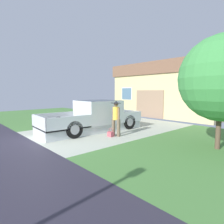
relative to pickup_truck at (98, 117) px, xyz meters
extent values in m
cube|color=#B2B8A6|center=(0.19, 1.05, -0.75)|extent=(5.20, 9.00, 0.06)
cube|color=#4A7D3C|center=(-8.41, 1.05, -0.75)|extent=(12.00, 9.00, 0.06)
cube|color=silver|center=(-0.02, -0.37, -0.51)|extent=(2.09, 5.65, 0.42)
cube|color=silver|center=(0.00, 0.05, 0.30)|extent=(2.02, 2.17, 1.20)
cube|color=#1E2833|center=(0.00, 0.05, 0.66)|extent=(1.78, 1.99, 0.50)
cube|color=silver|center=(0.11, 1.74, -0.03)|extent=(1.97, 1.45, 0.54)
cube|color=black|center=(-0.13, -2.06, -0.27)|extent=(2.03, 2.28, 0.06)
cube|color=silver|center=(-1.04, -2.00, 0.00)|extent=(0.20, 2.16, 0.60)
cube|color=silver|center=(0.78, -2.12, 0.00)|extent=(0.20, 2.16, 0.60)
cube|color=silver|center=(-0.20, -3.11, 0.00)|extent=(1.89, 0.18, 0.60)
cube|color=black|center=(-0.99, 0.83, 0.57)|extent=(0.11, 0.19, 0.20)
cylinder|color=black|center=(-0.72, 1.59, -0.32)|extent=(0.31, 0.81, 0.80)
cylinder|color=#9E9EA3|center=(-0.72, 1.59, -0.32)|extent=(0.31, 0.46, 0.44)
cylinder|color=black|center=(0.91, 1.49, -0.32)|extent=(0.31, 0.81, 0.80)
cylinder|color=#9E9EA3|center=(0.91, 1.49, -0.32)|extent=(0.31, 0.46, 0.44)
cylinder|color=black|center=(-0.93, -1.79, -0.32)|extent=(0.31, 0.81, 0.80)
cylinder|color=#9E9EA3|center=(-0.93, -1.79, -0.32)|extent=(0.31, 0.46, 0.44)
cylinder|color=black|center=(0.70, -1.89, -0.32)|extent=(0.31, 0.81, 0.80)
cylinder|color=#9E9EA3|center=(0.70, -1.89, -0.32)|extent=(0.31, 0.46, 0.44)
cylinder|color=brown|center=(1.81, -0.16, -0.32)|extent=(0.16, 0.16, 0.81)
cylinder|color=brown|center=(1.48, -0.19, -0.32)|extent=(0.16, 0.16, 0.81)
cylinder|color=gold|center=(1.64, -0.17, 0.36)|extent=(0.28, 0.28, 0.61)
cylinder|color=brown|center=(1.81, -0.15, 0.35)|extent=(0.09, 0.09, 0.57)
cylinder|color=brown|center=(1.48, -0.19, 0.35)|extent=(0.09, 0.09, 0.57)
sphere|color=brown|center=(1.64, -0.17, 0.79)|extent=(0.21, 0.21, 0.21)
cylinder|color=#232328|center=(1.64, -0.17, 0.84)|extent=(0.48, 0.48, 0.01)
cone|color=#232328|center=(1.64, -0.17, 0.90)|extent=(0.22, 0.22, 0.12)
cube|color=#B24C56|center=(1.58, -0.45, -0.61)|extent=(0.28, 0.22, 0.22)
torus|color=#B24C56|center=(1.58, -0.45, -0.44)|extent=(0.26, 0.02, 0.26)
cube|color=#CDBC82|center=(-0.81, 9.06, 1.01)|extent=(9.03, 5.67, 3.45)
cube|color=brown|center=(-0.81, 9.06, 3.23)|extent=(9.39, 5.90, 0.99)
cube|color=#93755B|center=(-1.21, 6.19, 0.38)|extent=(2.63, 0.06, 2.20)
cube|color=slate|center=(-3.73, 6.19, 1.18)|extent=(1.10, 0.05, 1.00)
cube|color=silver|center=(-3.73, 6.21, 1.18)|extent=(1.23, 0.02, 1.12)
cylinder|color=brown|center=(5.64, 1.20, 0.19)|extent=(0.18, 0.18, 1.81)
sphere|color=#3C8B42|center=(5.69, 1.23, 1.84)|extent=(3.07, 3.07, 3.07)
sphere|color=#3C8B42|center=(5.55, 1.54, 2.05)|extent=(2.07, 2.07, 2.07)
cube|color=navy|center=(-3.08, 4.27, -0.16)|extent=(0.58, 0.68, 0.95)
cube|color=navy|center=(-3.08, 4.27, 0.37)|extent=(0.60, 0.71, 0.10)
cylinder|color=black|center=(-3.30, 3.99, -0.63)|extent=(0.05, 0.18, 0.18)
cylinder|color=black|center=(-2.85, 3.99, -0.63)|extent=(0.05, 0.18, 0.18)
camera|label=1|loc=(8.08, -6.23, 1.38)|focal=30.40mm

